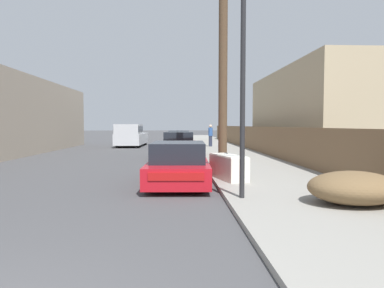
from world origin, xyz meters
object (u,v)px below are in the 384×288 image
discarded_fridge (228,167)px  parked_sports_car_red (179,165)px  car_parked_mid (179,146)px  utility_pole (223,49)px  pickup_truck (131,135)px  street_lamp (243,71)px  brush_pile (354,188)px  pedestrian (210,135)px  car_parked_far (179,139)px

discarded_fridge → parked_sports_car_red: size_ratio=0.42×
car_parked_mid → utility_pole: utility_pole is taller
pickup_truck → street_lamp: (5.38, -21.07, 2.14)m
parked_sports_car_red → utility_pole: bearing=54.4°
street_lamp → brush_pile: size_ratio=2.60×
pickup_truck → pedestrian: size_ratio=3.31×
discarded_fridge → pedestrian: size_ratio=1.10×
car_parked_mid → utility_pole: size_ratio=0.49×
pickup_truck → street_lamp: street_lamp is taller
car_parked_far → pickup_truck: 4.13m
car_parked_mid → car_parked_far: (0.03, 8.92, -0.03)m
street_lamp → brush_pile: 3.55m
pedestrian → parked_sports_car_red: bearing=-99.1°
parked_sports_car_red → utility_pole: 4.90m
discarded_fridge → street_lamp: street_lamp is taller
utility_pole → brush_pile: bearing=-69.6°
car_parked_far → street_lamp: size_ratio=0.90×
car_parked_mid → brush_pile: (3.66, -12.06, -0.19)m
parked_sports_car_red → street_lamp: 3.96m
parked_sports_car_red → car_parked_far: size_ratio=0.98×
parked_sports_car_red → pedestrian: bearing=83.0°
discarded_fridge → brush_pile: discarded_fridge is taller
pedestrian → utility_pole: bearing=-93.9°
car_parked_mid → car_parked_far: size_ratio=0.95×
utility_pole → pedestrian: bearing=86.1°
utility_pole → pedestrian: utility_pole is taller
discarded_fridge → car_parked_mid: bearing=84.9°
utility_pole → car_parked_far: bearing=95.8°
car_parked_mid → street_lamp: (1.37, -11.30, 2.41)m
pickup_truck → pedestrian: (6.55, -1.90, 0.08)m
car_parked_mid → brush_pile: bearing=-70.2°
utility_pole → parked_sports_car_red: bearing=-127.7°
parked_sports_car_red → pickup_truck: 18.78m
car_parked_mid → pickup_truck: bearing=115.1°
pickup_truck → brush_pile: pickup_truck is taller
car_parked_far → parked_sports_car_red: bearing=-88.7°
car_parked_mid → brush_pile: size_ratio=2.21×
car_parked_far → utility_pole: utility_pole is taller
brush_pile → car_parked_far: bearing=99.8°
parked_sports_car_red → utility_pole: utility_pole is taller
pickup_truck → pedestrian: bearing=166.1°
parked_sports_car_red → pedestrian: 16.69m
parked_sports_car_red → brush_pile: parked_sports_car_red is taller
utility_pole → brush_pile: 7.32m
parked_sports_car_red → car_parked_mid: bearing=91.4°
car_parked_far → utility_pole: (1.54, -15.34, 4.02)m
car_parked_mid → pickup_truck: size_ratio=0.76×
street_lamp → discarded_fridge: bearing=87.8°
car_parked_mid → discarded_fridge: bearing=-77.2°
car_parked_mid → pedestrian: pedestrian is taller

